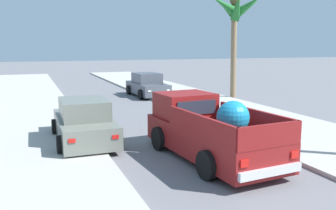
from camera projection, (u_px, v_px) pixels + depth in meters
sidewalk_left at (21, 137)px, 13.14m from camera, size 4.93×60.00×0.12m
sidewalk_right at (249, 117)px, 16.67m from camera, size 4.93×60.00×0.12m
curb_left at (52, 134)px, 13.53m from camera, size 0.16×60.00×0.10m
curb_right at (229, 119)px, 16.29m from camera, size 0.16×60.00×0.10m
pickup_truck at (208, 131)px, 10.79m from camera, size 2.50×5.34×1.89m
car_left_near at (84, 123)px, 12.45m from camera, size 2.05×4.27×1.54m
car_left_mid at (147, 85)px, 24.00m from camera, size 2.11×4.30×1.54m
palm_tree_left_mid at (236, 14)px, 22.21m from camera, size 3.79×3.38×6.45m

